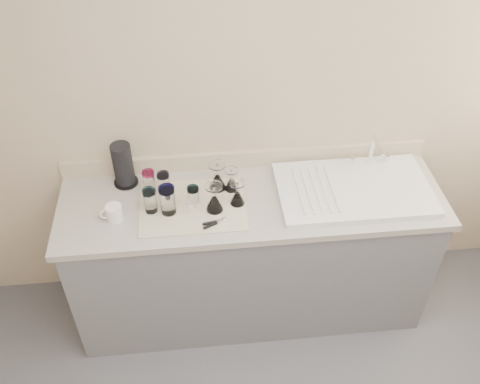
{
  "coord_description": "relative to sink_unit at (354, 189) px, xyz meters",
  "views": [
    {
      "loc": [
        -0.28,
        -0.89,
        2.81
      ],
      "look_at": [
        -0.07,
        1.15,
        1.0
      ],
      "focal_mm": 40.0,
      "sensor_mm": 36.0,
      "label": 1
    }
  ],
  "objects": [
    {
      "name": "sink_unit",
      "position": [
        0.0,
        0.0,
        0.0
      ],
      "size": [
        0.82,
        0.5,
        0.22
      ],
      "color": "white",
      "rests_on": "counter_unit"
    },
    {
      "name": "tumbler_magenta",
      "position": [
        -1.08,
        -0.04,
        0.06
      ],
      "size": [
        0.07,
        0.07,
        0.14
      ],
      "color": "white",
      "rests_on": "dish_towel"
    },
    {
      "name": "tumbler_teal",
      "position": [
        -1.09,
        0.11,
        0.06
      ],
      "size": [
        0.07,
        0.07,
        0.13
      ],
      "color": "white",
      "rests_on": "dish_towel"
    },
    {
      "name": "tumbler_blue",
      "position": [
        -0.99,
        -0.06,
        0.07
      ],
      "size": [
        0.08,
        0.08,
        0.16
      ],
      "color": "white",
      "rests_on": "dish_towel"
    },
    {
      "name": "can_opener",
      "position": [
        -0.77,
        -0.18,
        -0.0
      ],
      "size": [
        0.12,
        0.07,
        0.02
      ],
      "color": "silver",
      "rests_on": "dish_towel"
    },
    {
      "name": "dish_towel",
      "position": [
        -0.87,
        -0.03,
        -0.02
      ],
      "size": [
        0.55,
        0.42,
        0.01
      ],
      "primitive_type": "cube",
      "color": "silver",
      "rests_on": "counter_unit"
    },
    {
      "name": "tumbler_cyan",
      "position": [
        -1.01,
        0.08,
        0.06
      ],
      "size": [
        0.07,
        0.07,
        0.13
      ],
      "color": "white",
      "rests_on": "dish_towel"
    },
    {
      "name": "paper_towel_roll",
      "position": [
        -1.23,
        0.2,
        0.1
      ],
      "size": [
        0.13,
        0.13,
        0.25
      ],
      "color": "black",
      "rests_on": "counter_unit"
    },
    {
      "name": "white_mug",
      "position": [
        -1.27,
        -0.08,
        0.02
      ],
      "size": [
        0.12,
        0.09,
        0.09
      ],
      "color": "white",
      "rests_on": "counter_unit"
    },
    {
      "name": "counter_unit",
      "position": [
        -0.55,
        -0.0,
        -0.47
      ],
      "size": [
        2.06,
        0.62,
        0.9
      ],
      "color": "slate",
      "rests_on": "ground"
    },
    {
      "name": "goblet_front_left",
      "position": [
        -0.76,
        -0.07,
        0.04
      ],
      "size": [
        0.09,
        0.09,
        0.16
      ],
      "color": "white",
      "rests_on": "dish_towel"
    },
    {
      "name": "room_envelope",
      "position": [
        -0.55,
        -1.2,
        0.64
      ],
      "size": [
        3.54,
        3.5,
        2.52
      ],
      "color": "#4E4E53",
      "rests_on": "ground"
    },
    {
      "name": "goblet_back_left",
      "position": [
        -0.73,
        0.1,
        0.04
      ],
      "size": [
        0.09,
        0.09,
        0.16
      ],
      "color": "white",
      "rests_on": "dish_towel"
    },
    {
      "name": "tumbler_lavender",
      "position": [
        -0.86,
        -0.03,
        0.05
      ],
      "size": [
        0.06,
        0.06,
        0.12
      ],
      "color": "white",
      "rests_on": "dish_towel"
    },
    {
      "name": "goblet_back_right",
      "position": [
        -0.66,
        0.08,
        0.03
      ],
      "size": [
        0.07,
        0.07,
        0.13
      ],
      "color": "white",
      "rests_on": "dish_towel"
    },
    {
      "name": "goblet_front_right",
      "position": [
        -0.64,
        -0.03,
        0.04
      ],
      "size": [
        0.08,
        0.08,
        0.14
      ],
      "color": "white",
      "rests_on": "dish_towel"
    }
  ]
}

